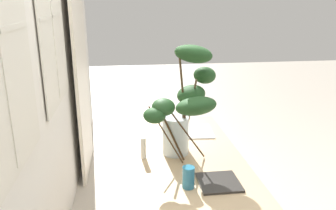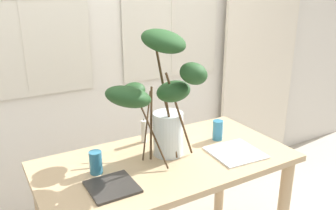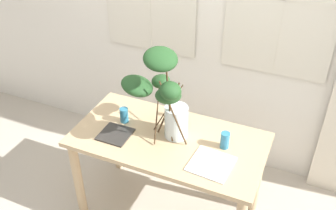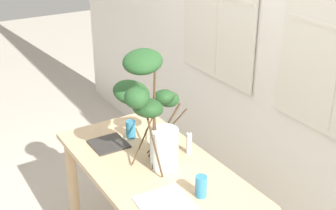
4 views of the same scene
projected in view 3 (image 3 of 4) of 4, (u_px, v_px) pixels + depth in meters
The scene contains 8 objects.
ground at pixel (168, 210), 3.15m from camera, with size 14.00×14.00×0.00m, color #B7AD9E.
dining_table at pixel (168, 152), 2.79m from camera, with size 1.37×0.71×0.76m.
vase_with_branches at pixel (163, 95), 2.54m from camera, with size 0.52×0.50×0.72m.
drinking_glass_blue_left at pixel (124, 115), 2.84m from camera, with size 0.06×0.06×0.12m, color teal.
drinking_glass_blue_right at pixel (225, 140), 2.60m from camera, with size 0.06×0.06×0.12m, color teal.
plate_square_left at pixel (115, 134), 2.74m from camera, with size 0.21×0.21×0.01m, color #2D2B28.
plate_square_right at pixel (211, 164), 2.49m from camera, with size 0.27×0.27×0.01m, color white.
pillar_candle at pixel (181, 111), 2.88m from camera, with size 0.03×0.03×0.15m.
Camera 3 is at (0.83, -1.93, 2.50)m, focal length 41.08 mm.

